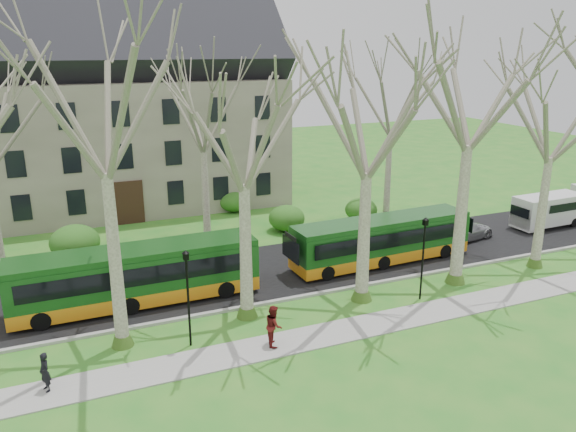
# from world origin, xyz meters

# --- Properties ---
(ground) EXTENTS (120.00, 120.00, 0.00)m
(ground) POSITION_xyz_m (0.00, 0.00, 0.00)
(ground) COLOR #277822
(ground) RESTS_ON ground
(sidewalk) EXTENTS (70.00, 2.00, 0.06)m
(sidewalk) POSITION_xyz_m (0.00, -2.50, 0.03)
(sidewalk) COLOR gray
(sidewalk) RESTS_ON ground
(road) EXTENTS (80.00, 8.00, 0.06)m
(road) POSITION_xyz_m (0.00, 5.50, 0.03)
(road) COLOR black
(road) RESTS_ON ground
(curb) EXTENTS (80.00, 0.25, 0.14)m
(curb) POSITION_xyz_m (0.00, 1.50, 0.07)
(curb) COLOR #A5A39E
(curb) RESTS_ON ground
(building) EXTENTS (26.50, 12.20, 16.00)m
(building) POSITION_xyz_m (-6.00, 24.00, 8.07)
(building) COLOR slate
(building) RESTS_ON ground
(tree_row_verge) EXTENTS (49.00, 7.00, 14.00)m
(tree_row_verge) POSITION_xyz_m (0.00, 0.30, 7.00)
(tree_row_verge) COLOR gray
(tree_row_verge) RESTS_ON ground
(tree_row_far) EXTENTS (33.00, 7.00, 12.00)m
(tree_row_far) POSITION_xyz_m (-1.33, 11.00, 6.00)
(tree_row_far) COLOR gray
(tree_row_far) RESTS_ON ground
(lamp_row) EXTENTS (36.22, 0.22, 4.30)m
(lamp_row) POSITION_xyz_m (-0.00, -1.00, 2.57)
(lamp_row) COLOR black
(lamp_row) RESTS_ON ground
(hedges) EXTENTS (30.60, 8.60, 2.00)m
(hedges) POSITION_xyz_m (-4.67, 14.00, 1.00)
(hedges) COLOR #22651D
(hedges) RESTS_ON ground
(bus_lead) EXTENTS (12.04, 2.57, 3.01)m
(bus_lead) POSITION_xyz_m (-7.42, 4.07, 1.56)
(bus_lead) COLOR #144816
(bus_lead) RESTS_ON road
(bus_follow) EXTENTS (11.30, 2.77, 2.81)m
(bus_follow) POSITION_xyz_m (6.85, 4.15, 1.46)
(bus_follow) COLOR #144816
(bus_follow) RESTS_ON road
(sedan) EXTENTS (4.76, 2.68, 1.30)m
(sedan) POSITION_xyz_m (14.16, 5.47, 0.71)
(sedan) COLOR #A1A1A6
(sedan) RESTS_ON road
(van_a) EXTENTS (5.34, 2.05, 2.31)m
(van_a) POSITION_xyz_m (21.49, 5.42, 1.22)
(van_a) COLOR silver
(van_a) RESTS_ON road
(pedestrian_a) EXTENTS (0.56, 0.66, 1.55)m
(pedestrian_a) POSITION_xyz_m (-11.81, -2.27, 0.83)
(pedestrian_a) COLOR black
(pedestrian_a) RESTS_ON sidewalk
(pedestrian_b) EXTENTS (0.90, 1.04, 1.83)m
(pedestrian_b) POSITION_xyz_m (-2.66, -2.44, 0.98)
(pedestrian_b) COLOR #5B1514
(pedestrian_b) RESTS_ON sidewalk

